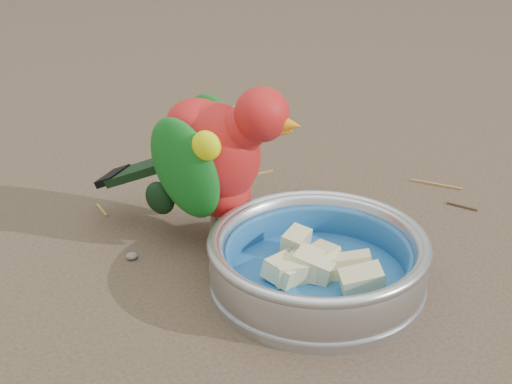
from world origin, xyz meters
TOP-DOWN VIEW (x-y plane):
  - ground at (0.00, 0.00)m, footprint 60.00×60.00m
  - food_bowl at (0.02, 0.06)m, footprint 0.23×0.23m
  - bowl_wall at (0.02, 0.06)m, footprint 0.23×0.23m
  - fruit_wedges at (0.02, 0.06)m, footprint 0.14×0.14m
  - lory_parrot at (-0.03, 0.21)m, footprint 0.23×0.25m
  - ground_debris at (0.01, 0.04)m, footprint 0.90×0.80m

SIDE VIEW (x-z plane):
  - ground at x=0.00m, z-range 0.00..0.00m
  - ground_debris at x=0.01m, z-range 0.00..0.01m
  - food_bowl at x=0.02m, z-range 0.00..0.02m
  - fruit_wedges at x=0.02m, z-range 0.02..0.05m
  - bowl_wall at x=0.02m, z-range 0.02..0.06m
  - lory_parrot at x=-0.03m, z-range 0.00..0.19m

